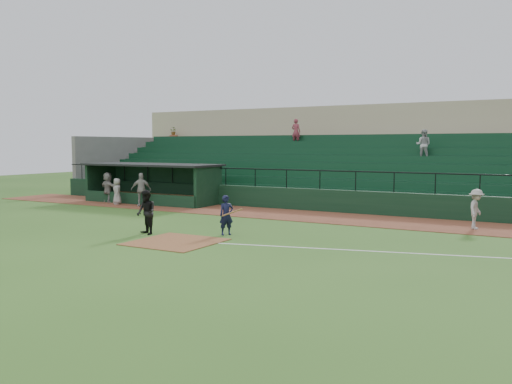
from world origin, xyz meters
The scene contains 12 objects.
ground centered at (0.00, 0.00, 0.00)m, with size 90.00×90.00×0.00m, color #315B1D.
warning_track centered at (0.00, 8.00, 0.01)m, with size 40.00×4.00×0.03m, color brown.
home_plate_dirt centered at (0.00, -1.00, 0.01)m, with size 3.00×3.00×0.03m, color brown.
foul_line centered at (8.00, 1.20, 0.01)m, with size 18.00×0.09×0.01m, color white.
stadium_structure centered at (0.00, 16.46, 2.30)m, with size 38.00×13.08×6.40m.
dugout centered at (-9.75, 9.56, 1.33)m, with size 8.90×3.20×2.42m.
batter_at_plate centered at (0.76, 1.28, 0.79)m, with size 1.12×0.71×1.58m.
umpire centered at (-2.09, -0.19, 0.89)m, with size 0.86×0.67×1.78m, color black.
runner centered at (9.20, 7.58, 0.88)m, with size 1.10×0.63×1.70m, color #ADA7A2.
dugout_player_a centered at (-8.87, 7.14, 1.00)m, with size 1.13×0.47×1.93m, color #A19C97.
dugout_player_b centered at (-10.80, 7.20, 0.81)m, with size 0.76×0.50×1.56m, color #9F9B95.
dugout_player_c centered at (-12.13, 7.79, 0.96)m, with size 1.73×0.55×1.86m, color #9C9791.
Camera 1 is at (12.18, -16.51, 3.56)m, focal length 37.68 mm.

